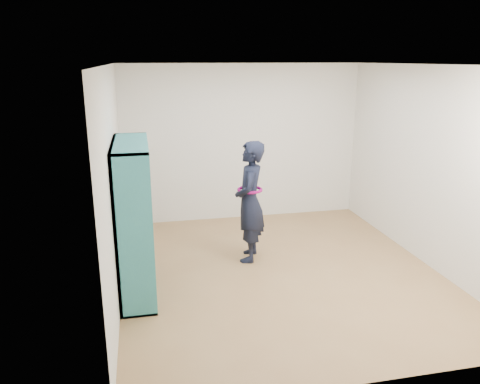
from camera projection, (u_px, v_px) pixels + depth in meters
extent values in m
plane|color=olive|center=(280.00, 271.00, 6.08)|extent=(4.50, 4.50, 0.00)
plane|color=white|center=(285.00, 65.00, 5.37)|extent=(4.50, 4.50, 0.00)
cube|color=silver|center=(114.00, 183.00, 5.32)|extent=(0.02, 4.50, 2.60)
cube|color=silver|center=(428.00, 167.00, 6.13)|extent=(0.02, 4.50, 2.60)
cube|color=silver|center=(243.00, 143.00, 7.84)|extent=(4.00, 0.02, 2.60)
cube|color=silver|center=(368.00, 242.00, 3.61)|extent=(4.00, 0.02, 2.60)
cube|color=teal|center=(134.00, 239.00, 4.77)|extent=(0.39, 0.03, 1.79)
cube|color=teal|center=(135.00, 202.00, 6.00)|extent=(0.39, 0.03, 1.79)
cube|color=teal|center=(139.00, 288.00, 5.62)|extent=(0.39, 1.34, 0.03)
cube|color=teal|center=(130.00, 143.00, 5.14)|extent=(0.39, 1.34, 0.03)
cube|color=teal|center=(118.00, 220.00, 5.35)|extent=(0.03, 1.34, 1.79)
cube|color=teal|center=(134.00, 225.00, 5.18)|extent=(0.36, 0.03, 1.73)
cube|color=teal|center=(135.00, 213.00, 5.58)|extent=(0.36, 0.03, 1.73)
cube|color=teal|center=(137.00, 253.00, 5.50)|extent=(0.36, 1.28, 0.03)
cube|color=teal|center=(135.00, 219.00, 5.38)|extent=(0.36, 1.28, 0.03)
cube|color=teal|center=(132.00, 182.00, 5.26)|extent=(0.36, 1.28, 0.03)
cube|color=beige|center=(141.00, 299.00, 5.20)|extent=(0.25, 0.16, 0.09)
cube|color=black|center=(139.00, 258.00, 5.00)|extent=(0.20, 0.18, 0.27)
cube|color=maroon|center=(137.00, 221.00, 4.89)|extent=(0.20, 0.18, 0.25)
cube|color=silver|center=(134.00, 187.00, 4.84)|extent=(0.25, 0.16, 0.09)
cube|color=navy|center=(141.00, 279.00, 5.53)|extent=(0.20, 0.18, 0.23)
cube|color=brown|center=(139.00, 245.00, 5.41)|extent=(0.20, 0.18, 0.23)
cube|color=#BFB28C|center=(136.00, 214.00, 5.36)|extent=(0.25, 0.16, 0.09)
cube|color=#26594C|center=(134.00, 169.00, 5.16)|extent=(0.20, 0.18, 0.31)
cube|color=beige|center=(141.00, 263.00, 5.93)|extent=(0.20, 0.18, 0.24)
cube|color=black|center=(138.00, 237.00, 5.89)|extent=(0.25, 0.16, 0.06)
cube|color=maroon|center=(137.00, 199.00, 5.69)|extent=(0.20, 0.18, 0.22)
cube|color=silver|center=(134.00, 160.00, 5.56)|extent=(0.20, 0.18, 0.33)
imported|color=black|center=(250.00, 202.00, 6.26)|extent=(0.56, 0.69, 1.64)
torus|color=#950B68|center=(250.00, 190.00, 6.21)|extent=(0.43, 0.43, 0.04)
cube|color=silver|center=(239.00, 192.00, 6.34)|extent=(0.01, 0.11, 0.15)
cube|color=black|center=(239.00, 192.00, 6.34)|extent=(0.01, 0.11, 0.14)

